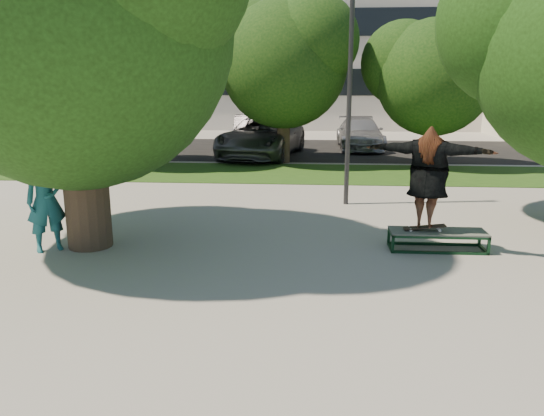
# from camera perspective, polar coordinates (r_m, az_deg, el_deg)

# --- Properties ---
(ground) EXTENTS (120.00, 120.00, 0.00)m
(ground) POSITION_cam_1_polar(r_m,az_deg,el_deg) (9.18, 3.59, -6.59)
(ground) COLOR gray
(ground) RESTS_ON ground
(grass_strip) EXTENTS (30.00, 4.00, 0.02)m
(grass_strip) POSITION_cam_1_polar(r_m,az_deg,el_deg) (18.41, 7.07, 3.68)
(grass_strip) COLOR #1D4313
(grass_strip) RESTS_ON ground
(asphalt_strip) EXTENTS (40.00, 8.00, 0.01)m
(asphalt_strip) POSITION_cam_1_polar(r_m,az_deg,el_deg) (24.81, 4.03, 6.31)
(asphalt_strip) COLOR black
(asphalt_strip) RESTS_ON ground
(tree_left) EXTENTS (6.96, 5.95, 7.12)m
(tree_left) POSITION_cam_1_polar(r_m,az_deg,el_deg) (10.71, -21.08, 19.51)
(tree_left) COLOR #38281E
(tree_left) RESTS_ON ground
(bg_tree_left) EXTENTS (5.28, 4.51, 5.77)m
(bg_tree_left) POSITION_cam_1_polar(r_m,az_deg,el_deg) (20.78, -14.93, 14.77)
(bg_tree_left) COLOR #38281E
(bg_tree_left) RESTS_ON ground
(bg_tree_mid) EXTENTS (5.76, 4.92, 6.24)m
(bg_tree_mid) POSITION_cam_1_polar(r_m,az_deg,el_deg) (20.74, 1.08, 16.00)
(bg_tree_mid) COLOR #38281E
(bg_tree_mid) RESTS_ON ground
(bg_tree_right) EXTENTS (5.04, 4.31, 5.43)m
(bg_tree_right) POSITION_cam_1_polar(r_m,az_deg,el_deg) (20.65, 16.93, 13.99)
(bg_tree_right) COLOR #38281E
(bg_tree_right) RESTS_ON ground
(lamppost) EXTENTS (0.25, 0.15, 6.11)m
(lamppost) POSITION_cam_1_polar(r_m,az_deg,el_deg) (13.64, 8.37, 13.44)
(lamppost) COLOR #2D2D30
(lamppost) RESTS_ON ground
(office_building) EXTENTS (30.00, 14.12, 16.00)m
(office_building) POSITION_cam_1_polar(r_m,az_deg,el_deg) (40.93, 1.35, 20.45)
(office_building) COLOR beige
(office_building) RESTS_ON ground
(grind_box) EXTENTS (1.80, 0.60, 0.38)m
(grind_box) POSITION_cam_1_polar(r_m,az_deg,el_deg) (10.61, 17.35, -3.31)
(grind_box) COLOR #10321B
(grind_box) RESTS_ON ground
(skater_rig) EXTENTS (2.41, 1.41, 1.97)m
(skater_rig) POSITION_cam_1_polar(r_m,az_deg,el_deg) (10.28, 16.44, 3.17)
(skater_rig) COLOR white
(skater_rig) RESTS_ON grind_box
(bystander) EXTENTS (0.85, 0.81, 1.95)m
(bystander) POSITION_cam_1_polar(r_m,az_deg,el_deg) (10.76, -23.15, 0.76)
(bystander) COLOR #1A5D66
(bystander) RESTS_ON ground
(car_silver_a) EXTENTS (1.61, 3.99, 1.36)m
(car_silver_a) POSITION_cam_1_polar(r_m,az_deg,el_deg) (25.45, -15.51, 7.56)
(car_silver_a) COLOR silver
(car_silver_a) RESTS_ON asphalt_strip
(car_dark) EXTENTS (2.06, 4.75, 1.52)m
(car_dark) POSITION_cam_1_polar(r_m,az_deg,el_deg) (25.38, -2.19, 8.21)
(car_dark) COLOR black
(car_dark) RESTS_ON asphalt_strip
(car_grey) EXTENTS (3.73, 6.28, 1.64)m
(car_grey) POSITION_cam_1_polar(r_m,az_deg,el_deg) (22.33, -1.14, 7.62)
(car_grey) COLOR #56565B
(car_grey) RESTS_ON asphalt_strip
(car_silver_b) EXTENTS (2.06, 4.91, 1.42)m
(car_silver_b) POSITION_cam_1_polar(r_m,az_deg,el_deg) (25.34, 9.43, 7.91)
(car_silver_b) COLOR #AAABAF
(car_silver_b) RESTS_ON asphalt_strip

